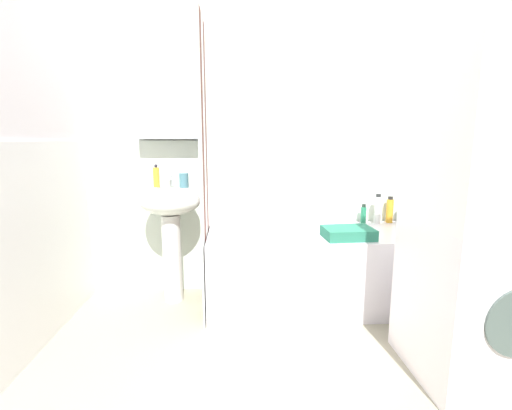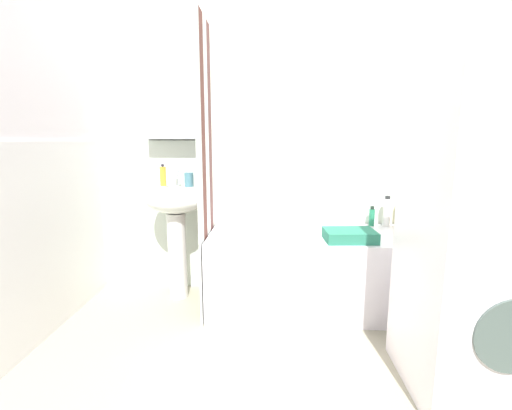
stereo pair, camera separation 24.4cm
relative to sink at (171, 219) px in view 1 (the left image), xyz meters
name	(u,v)px [view 1 (the left image)]	position (x,y,z in m)	size (l,w,h in m)	color
ground_plane	(316,388)	(0.87, -1.03, -0.65)	(4.80, 5.60, 0.04)	#9E9881
wall_back_tiled	(278,148)	(0.82, 0.23, 0.51)	(3.60, 0.18, 2.40)	silver
wall_left_tiled	(7,158)	(-0.70, -0.69, 0.48)	(0.07, 1.81, 2.40)	silver
sink	(171,219)	(0.00, 0.00, 0.00)	(0.44, 0.34, 0.86)	white
faucet	(171,178)	(0.00, 0.08, 0.29)	(0.03, 0.12, 0.12)	silver
soap_dispenser	(156,177)	(-0.10, 0.06, 0.31)	(0.05, 0.05, 0.17)	gold
toothbrush_cup	(184,180)	(0.10, 0.02, 0.28)	(0.07, 0.07, 0.10)	teal
bathtub	(320,269)	(1.09, -0.13, -0.36)	(1.62, 0.65, 0.55)	white
shower_curtain	(205,170)	(0.27, -0.13, 0.37)	(0.01, 0.65, 2.00)	white
lotion_bottle	(402,214)	(1.80, 0.12, 0.00)	(0.05, 0.05, 0.16)	#262232
body_wash_bottle	(390,210)	(1.71, 0.14, 0.02)	(0.05, 0.05, 0.21)	gold
conditioner_bottle	(378,210)	(1.60, 0.11, 0.03)	(0.05, 0.05, 0.24)	white
shampoo_bottle	(363,214)	(1.49, 0.12, -0.01)	(0.04, 0.04, 0.15)	#237A54
towel_folded	(348,233)	(1.23, -0.31, -0.04)	(0.33, 0.23, 0.07)	#28745A
washer_dryer_stack	(482,223)	(1.68, -0.98, 0.18)	(0.57, 0.62, 1.62)	white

